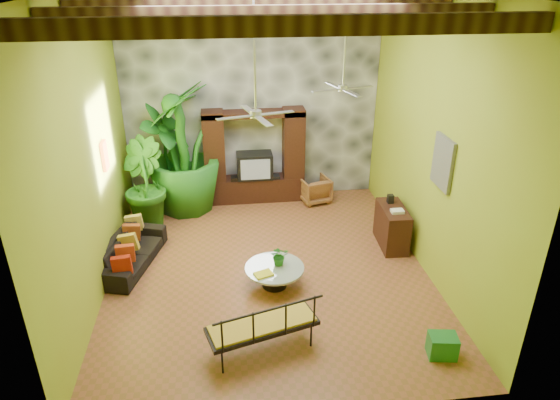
{
  "coord_description": "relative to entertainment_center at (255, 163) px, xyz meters",
  "views": [
    {
      "loc": [
        -0.76,
        -8.12,
        5.4
      ],
      "look_at": [
        0.26,
        0.2,
        1.37
      ],
      "focal_mm": 32.0,
      "sensor_mm": 36.0,
      "label": 1
    }
  ],
  "objects": [
    {
      "name": "wall_art_mask",
      "position": [
        -2.96,
        -2.14,
        1.13
      ],
      "size": [
        0.06,
        0.32,
        0.55
      ],
      "primitive_type": "cube",
      "color": "#BD8616",
      "rests_on": "left_wall"
    },
    {
      "name": "tall_plant_c",
      "position": [
        -1.67,
        -0.29,
        0.55
      ],
      "size": [
        2.0,
        2.0,
        3.03
      ],
      "primitive_type": "imported",
      "rotation": [
        0.0,
        0.0,
        4.51
      ],
      "color": "#226B1C",
      "rests_on": "ground"
    },
    {
      "name": "ground",
      "position": [
        0.0,
        -3.14,
        -0.97
      ],
      "size": [
        7.0,
        7.0,
        0.0
      ],
      "primitive_type": "plane",
      "color": "brown",
      "rests_on": "ground"
    },
    {
      "name": "green_bin",
      "position": [
        2.37,
        -5.8,
        -0.78
      ],
      "size": [
        0.46,
        0.37,
        0.36
      ],
      "primitive_type": "cube",
      "rotation": [
        0.0,
        0.0,
        -0.15
      ],
      "color": "#1F7622",
      "rests_on": "ground"
    },
    {
      "name": "back_wall",
      "position": [
        0.0,
        0.36,
        1.53
      ],
      "size": [
        6.0,
        0.02,
        5.0
      ],
      "primitive_type": "cube",
      "color": "#94A024",
      "rests_on": "ground"
    },
    {
      "name": "right_wall",
      "position": [
        3.0,
        -3.14,
        1.53
      ],
      "size": [
        0.02,
        7.0,
        5.0
      ],
      "primitive_type": "cube",
      "color": "#94A024",
      "rests_on": "ground"
    },
    {
      "name": "iron_bench",
      "position": [
        -0.3,
        -5.42,
        -0.44
      ],
      "size": [
        1.76,
        1.05,
        0.57
      ],
      "rotation": [
        0.0,
        0.0,
        0.28
      ],
      "color": "black",
      "rests_on": "ground"
    },
    {
      "name": "tall_plant_a",
      "position": [
        -2.04,
        -0.21,
        0.3
      ],
      "size": [
        1.43,
        1.6,
        2.53
      ],
      "primitive_type": "imported",
      "rotation": [
        0.0,
        0.0,
        1.06
      ],
      "color": "#185C1A",
      "rests_on": "ground"
    },
    {
      "name": "tall_plant_b",
      "position": [
        -2.52,
        -1.03,
        0.04
      ],
      "size": [
        1.34,
        1.41,
        2.0
      ],
      "primitive_type": "imported",
      "rotation": [
        0.0,
        0.0,
        2.13
      ],
      "color": "#24651A",
      "rests_on": "ground"
    },
    {
      "name": "coffee_table",
      "position": [
        0.07,
        -3.71,
        -0.71
      ],
      "size": [
        1.08,
        1.08,
        0.4
      ],
      "rotation": [
        0.0,
        0.0,
        -0.22
      ],
      "color": "black",
      "rests_on": "ground"
    },
    {
      "name": "side_console",
      "position": [
        2.65,
        -2.54,
        -0.54
      ],
      "size": [
        0.53,
        1.09,
        0.86
      ],
      "primitive_type": "cube",
      "rotation": [
        0.0,
        0.0,
        -0.05
      ],
      "color": "black",
      "rests_on": "ground"
    },
    {
      "name": "yellow_tray",
      "position": [
        -0.15,
        -3.93,
        -0.55
      ],
      "size": [
        0.37,
        0.32,
        0.03
      ],
      "primitive_type": "cube",
      "rotation": [
        0.0,
        0.0,
        0.37
      ],
      "color": "yellow",
      "rests_on": "coffee_table"
    },
    {
      "name": "ceiling_beams",
      "position": [
        0.0,
        -3.14,
        3.81
      ],
      "size": [
        5.95,
        5.36,
        0.22
      ],
      "color": "#3A2812",
      "rests_on": "ceiling"
    },
    {
      "name": "wall_art_painting",
      "position": [
        2.96,
        -3.74,
        1.33
      ],
      "size": [
        0.06,
        0.7,
        0.9
      ],
      "primitive_type": "cube",
      "color": "#296897",
      "rests_on": "right_wall"
    },
    {
      "name": "wicker_armchair",
      "position": [
        1.45,
        -0.28,
        -0.65
      ],
      "size": [
        0.82,
        0.84,
        0.63
      ],
      "primitive_type": "imported",
      "rotation": [
        0.0,
        0.0,
        3.4
      ],
      "color": "olive",
      "rests_on": "ground"
    },
    {
      "name": "entertainment_center",
      "position": [
        0.0,
        0.0,
        0.0
      ],
      "size": [
        2.4,
        0.55,
        2.3
      ],
      "color": "black",
      "rests_on": "ground"
    },
    {
      "name": "sofa",
      "position": [
        -2.65,
        -2.66,
        -0.68
      ],
      "size": [
        1.27,
        2.1,
        0.57
      ],
      "primitive_type": "imported",
      "rotation": [
        0.0,
        0.0,
        1.3
      ],
      "color": "black",
      "rests_on": "ground"
    },
    {
      "name": "left_wall",
      "position": [
        -3.0,
        -3.14,
        1.53
      ],
      "size": [
        0.02,
        7.0,
        5.0
      ],
      "primitive_type": "cube",
      "color": "#94A024",
      "rests_on": "ground"
    },
    {
      "name": "ceiling_fan_back",
      "position": [
        1.6,
        -1.94,
        2.44
      ],
      "size": [
        1.28,
        1.28,
        1.86
      ],
      "color": "#ABAAAF",
      "rests_on": "ceiling"
    },
    {
      "name": "ceiling_fan_front",
      "position": [
        -0.2,
        -3.54,
        2.44
      ],
      "size": [
        1.28,
        1.28,
        1.86
      ],
      "color": "#ABAAAF",
      "rests_on": "ceiling"
    },
    {
      "name": "centerpiece_plant",
      "position": [
        0.17,
        -3.62,
        -0.38
      ],
      "size": [
        0.34,
        0.3,
        0.36
      ],
      "primitive_type": "imported",
      "rotation": [
        0.0,
        0.0,
        0.06
      ],
      "color": "#206B1C",
      "rests_on": "coffee_table"
    },
    {
      "name": "stone_accent_wall",
      "position": [
        0.0,
        0.3,
        1.53
      ],
      "size": [
        5.98,
        0.1,
        4.98
      ],
      "primitive_type": "cube",
      "color": "#393C41",
      "rests_on": "ground"
    }
  ]
}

